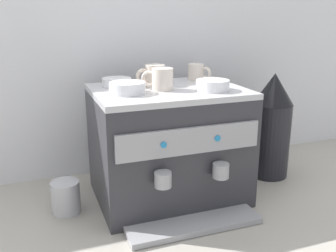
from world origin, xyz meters
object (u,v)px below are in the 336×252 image
(ceramic_bowl_0, at_px, (213,85))
(milk_pitcher, at_px, (66,197))
(ceramic_cup_0, at_px, (197,72))
(ceramic_cup_2, at_px, (161,79))
(ceramic_bowl_1, at_px, (127,88))
(coffee_grinder, at_px, (271,125))
(ceramic_cup_1, at_px, (154,75))
(espresso_machine, at_px, (168,145))
(ceramic_bowl_2, at_px, (117,82))

(ceramic_bowl_0, distance_m, milk_pitcher, 0.66)
(milk_pitcher, bearing_deg, ceramic_bowl_0, -9.66)
(ceramic_cup_0, relative_size, ceramic_cup_2, 0.82)
(ceramic_bowl_1, height_order, coffee_grinder, ceramic_bowl_1)
(ceramic_bowl_1, bearing_deg, ceramic_cup_1, 40.23)
(espresso_machine, bearing_deg, milk_pitcher, 179.65)
(espresso_machine, relative_size, ceramic_cup_1, 4.61)
(ceramic_bowl_0, xyz_separation_m, milk_pitcher, (-0.52, 0.09, -0.39))
(ceramic_bowl_0, relative_size, milk_pitcher, 1.00)
(ceramic_cup_2, xyz_separation_m, milk_pitcher, (-0.36, 0.02, -0.41))
(ceramic_cup_0, bearing_deg, milk_pitcher, -166.97)
(coffee_grinder, distance_m, milk_pitcher, 0.89)
(espresso_machine, bearing_deg, ceramic_cup_1, 110.68)
(ceramic_bowl_0, bearing_deg, milk_pitcher, 170.34)
(ceramic_bowl_1, xyz_separation_m, milk_pitcher, (-0.23, 0.03, -0.39))
(ceramic_bowl_1, height_order, ceramic_bowl_2, ceramic_bowl_1)
(ceramic_cup_1, distance_m, ceramic_bowl_1, 0.17)
(milk_pitcher, bearing_deg, coffee_grinder, 2.52)
(ceramic_cup_2, relative_size, coffee_grinder, 0.24)
(ceramic_bowl_0, bearing_deg, espresso_machine, 147.10)
(espresso_machine, xyz_separation_m, ceramic_cup_1, (-0.03, 0.08, 0.25))
(ceramic_bowl_0, bearing_deg, ceramic_bowl_2, 146.39)
(ceramic_bowl_2, bearing_deg, ceramic_cup_0, 3.56)
(espresso_machine, relative_size, milk_pitcher, 4.61)
(milk_pitcher, bearing_deg, espresso_machine, -0.35)
(ceramic_cup_2, distance_m, ceramic_bowl_1, 0.13)
(ceramic_bowl_1, relative_size, ceramic_bowl_2, 1.13)
(ceramic_bowl_1, bearing_deg, milk_pitcher, 171.41)
(coffee_grinder, height_order, milk_pitcher, coffee_grinder)
(espresso_machine, height_order, ceramic_bowl_2, ceramic_bowl_2)
(ceramic_cup_1, relative_size, ceramic_bowl_0, 1.00)
(ceramic_bowl_0, relative_size, coffee_grinder, 0.26)
(ceramic_cup_1, xyz_separation_m, ceramic_bowl_2, (-0.13, 0.03, -0.02))
(ceramic_cup_1, bearing_deg, ceramic_bowl_1, -139.77)
(ceramic_bowl_2, bearing_deg, ceramic_bowl_0, -33.61)
(ceramic_bowl_2, height_order, milk_pitcher, ceramic_bowl_2)
(ceramic_cup_1, height_order, ceramic_cup_2, same)
(ceramic_bowl_2, distance_m, coffee_grinder, 0.69)
(ceramic_bowl_0, xyz_separation_m, ceramic_bowl_2, (-0.30, 0.20, -0.00))
(ceramic_cup_2, bearing_deg, ceramic_bowl_2, 136.45)
(ceramic_bowl_1, bearing_deg, espresso_machine, 11.36)
(ceramic_bowl_2, bearing_deg, espresso_machine, -34.18)
(ceramic_cup_2, relative_size, ceramic_bowl_0, 0.90)
(espresso_machine, distance_m, ceramic_cup_2, 0.26)
(coffee_grinder, bearing_deg, ceramic_cup_1, 175.83)
(ceramic_cup_1, bearing_deg, coffee_grinder, -4.17)
(ceramic_bowl_0, bearing_deg, coffee_grinder, 19.98)
(coffee_grinder, bearing_deg, milk_pitcher, -177.48)
(ceramic_cup_1, xyz_separation_m, ceramic_cup_2, (-0.00, -0.09, 0.00))
(espresso_machine, bearing_deg, ceramic_bowl_0, -32.90)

